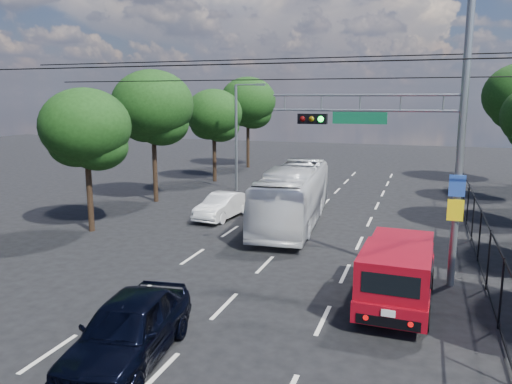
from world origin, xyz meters
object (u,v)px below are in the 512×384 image
at_px(signal_mast, 421,127).
at_px(white_bus, 293,196).
at_px(red_pickup, 398,272).
at_px(white_van, 222,206).
at_px(navy_hatchback, 128,329).

height_order(signal_mast, white_bus, signal_mast).
relative_size(red_pickup, white_van, 1.36).
distance_m(signal_mast, white_bus, 9.46).
height_order(signal_mast, navy_hatchback, signal_mast).
bearing_deg(red_pickup, white_van, 137.17).
bearing_deg(navy_hatchback, white_bus, 81.05).
distance_m(signal_mast, navy_hatchback, 10.81).
height_order(navy_hatchback, white_bus, white_bus).
xyz_separation_m(red_pickup, white_bus, (-5.46, 8.60, 0.37)).
xyz_separation_m(signal_mast, white_bus, (-5.86, 6.37, -3.82)).
bearing_deg(navy_hatchback, white_van, 96.27).
distance_m(navy_hatchback, white_van, 14.39).
bearing_deg(white_van, red_pickup, -36.20).
bearing_deg(red_pickup, signal_mast, 79.85).
height_order(navy_hatchback, white_van, navy_hatchback).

